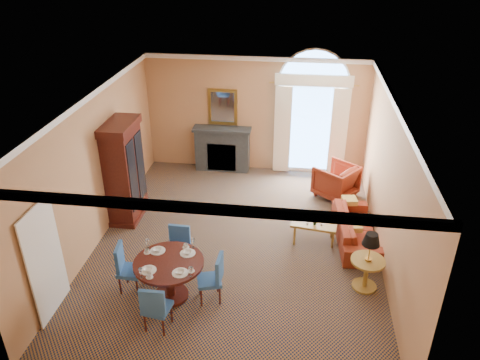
# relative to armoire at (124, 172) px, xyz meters

# --- Properties ---
(ground) EXTENTS (7.50, 7.50, 0.00)m
(ground) POSITION_rel_armoire_xyz_m (2.72, -0.83, -1.14)
(ground) COLOR #131F3D
(ground) RESTS_ON ground
(room_envelope) EXTENTS (6.04, 7.52, 3.45)m
(room_envelope) POSITION_rel_armoire_xyz_m (2.69, -0.16, 1.37)
(room_envelope) COLOR tan
(room_envelope) RESTS_ON ground
(armoire) EXTENTS (0.68, 1.20, 2.36)m
(armoire) POSITION_rel_armoire_xyz_m (0.00, 0.00, 0.00)
(armoire) COLOR #37110C
(armoire) RESTS_ON ground
(dining_table) EXTENTS (1.27, 1.27, 1.00)m
(dining_table) POSITION_rel_armoire_xyz_m (1.74, -2.64, -0.55)
(dining_table) COLOR #37110C
(dining_table) RESTS_ON ground
(dining_chair_north) EXTENTS (0.44, 0.45, 0.96)m
(dining_chair_north) POSITION_rel_armoire_xyz_m (1.71, -1.81, -0.59)
(dining_chair_north) COLOR #265598
(dining_chair_north) RESTS_ON ground
(dining_chair_south) EXTENTS (0.49, 0.49, 0.96)m
(dining_chair_south) POSITION_rel_armoire_xyz_m (1.73, -3.51, -0.59)
(dining_chair_south) COLOR #265598
(dining_chair_south) RESTS_ON ground
(dining_chair_east) EXTENTS (0.53, 0.53, 0.96)m
(dining_chair_east) POSITION_rel_armoire_xyz_m (2.55, -2.61, -0.59)
(dining_chair_east) COLOR #265598
(dining_chair_east) RESTS_ON ground
(dining_chair_west) EXTENTS (0.47, 0.46, 0.96)m
(dining_chair_west) POSITION_rel_armoire_xyz_m (0.87, -2.53, -0.59)
(dining_chair_west) COLOR #265598
(dining_chair_west) RESTS_ON ground
(sofa) EXTENTS (0.95, 2.11, 0.60)m
(sofa) POSITION_rel_armoire_xyz_m (5.27, -0.37, -0.84)
(sofa) COLOR maroon
(sofa) RESTS_ON ground
(armchair) EXTENTS (1.29, 1.29, 0.85)m
(armchair) POSITION_rel_armoire_xyz_m (4.92, 1.59, -0.71)
(armchair) COLOR maroon
(armchair) RESTS_ON ground
(coffee_table) EXTENTS (1.03, 0.66, 0.82)m
(coffee_table) POSITION_rel_armoire_xyz_m (4.36, -0.52, -0.69)
(coffee_table) COLOR #A47D31
(coffee_table) RESTS_ON ground
(side_table) EXTENTS (0.64, 0.64, 1.19)m
(side_table) POSITION_rel_armoire_xyz_m (5.32, -1.91, -0.40)
(side_table) COLOR #A47D31
(side_table) RESTS_ON ground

